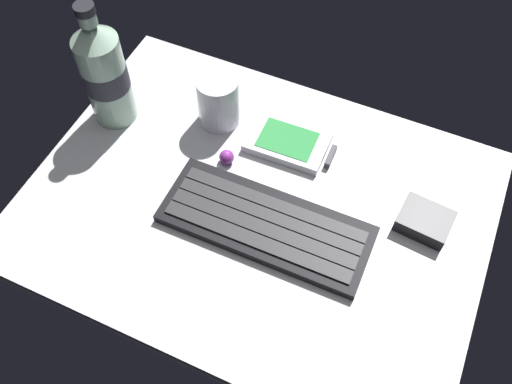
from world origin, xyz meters
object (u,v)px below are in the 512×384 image
juice_cup (219,102)px  water_bottle (104,73)px  handheld_device (291,144)px  charger_block (425,221)px  trackball_mouse (227,157)px  keyboard (266,224)px

juice_cup → water_bottle: water_bottle is taller
handheld_device → charger_block: charger_block is taller
juice_cup → trackball_mouse: (4.62, -7.03, -2.81)cm
keyboard → water_bottle: (-29.77, 9.18, 8.20)cm
keyboard → juice_cup: bearing=134.0°
water_bottle → charger_block: 50.04cm
handheld_device → water_bottle: bearing=-169.3°
keyboard → juice_cup: 21.00cm
keyboard → trackball_mouse: size_ratio=13.21×
water_bottle → trackball_mouse: (19.97, -1.26, -7.91)cm
water_bottle → trackball_mouse: water_bottle is taller
handheld_device → keyboard: bearing=-81.6°
water_bottle → handheld_device: bearing=10.7°
handheld_device → water_bottle: water_bottle is taller
handheld_device → water_bottle: size_ratio=0.62×
keyboard → handheld_device: (-2.14, 14.42, -0.08)cm
charger_block → trackball_mouse: bearing=-177.6°
charger_block → trackball_mouse: charger_block is taller
handheld_device → juice_cup: (-12.28, 0.53, 3.18)cm
trackball_mouse → juice_cup: bearing=123.3°
juice_cup → trackball_mouse: size_ratio=3.86×
keyboard → handheld_device: size_ratio=2.24×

